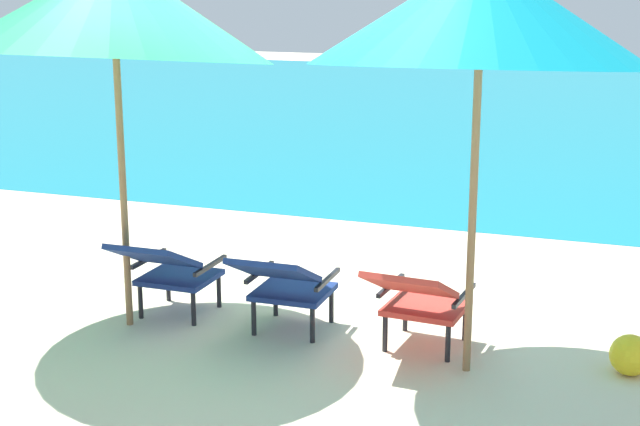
# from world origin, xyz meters

# --- Properties ---
(ground_plane) EXTENTS (40.00, 40.00, 0.00)m
(ground_plane) POSITION_xyz_m (0.00, 4.00, 0.00)
(ground_plane) COLOR beige
(ocean_band) EXTENTS (40.00, 18.00, 0.01)m
(ocean_band) POSITION_xyz_m (0.00, 11.95, 0.00)
(ocean_band) COLOR teal
(ocean_band) RESTS_ON ground_plane
(lounge_chair_left) EXTENTS (0.55, 0.87, 0.68)m
(lounge_chair_left) POSITION_xyz_m (-0.95, -0.29, 0.40)
(lounge_chair_left) COLOR navy
(lounge_chair_left) RESTS_ON ground_plane
(lounge_chair_center) EXTENTS (0.56, 0.88, 0.68)m
(lounge_chair_center) POSITION_xyz_m (-0.02, -0.30, 0.40)
(lounge_chair_center) COLOR navy
(lounge_chair_center) RESTS_ON ground_plane
(lounge_chair_right) EXTENTS (0.59, 0.91, 0.68)m
(lounge_chair_right) POSITION_xyz_m (0.94, -0.29, 0.40)
(lounge_chair_right) COLOR red
(lounge_chair_right) RESTS_ON ground_plane
(beach_umbrella_left) EXTENTS (2.30, 2.36, 2.71)m
(beach_umbrella_left) POSITION_xyz_m (-1.18, -0.46, 2.27)
(beach_umbrella_left) COLOR olive
(beach_umbrella_left) RESTS_ON ground_plane
(beach_umbrella_right) EXTENTS (2.22, 2.26, 2.68)m
(beach_umbrella_right) POSITION_xyz_m (1.30, -0.44, 2.27)
(beach_umbrella_right) COLOR olive
(beach_umbrella_right) RESTS_ON ground_plane
(beach_ball) EXTENTS (0.27, 0.27, 0.27)m
(beach_ball) POSITION_xyz_m (2.29, -0.15, 0.13)
(beach_ball) COLOR yellow
(beach_ball) RESTS_ON ground_plane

